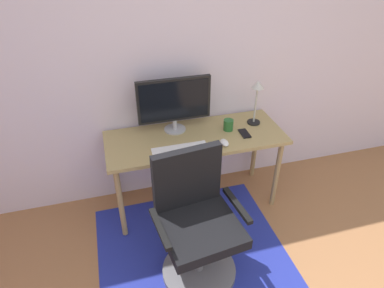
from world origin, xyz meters
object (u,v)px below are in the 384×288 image
at_px(desk, 196,144).
at_px(desk_lamp, 257,94).
at_px(cell_phone, 245,133).
at_px(keyboard, 180,150).
at_px(office_chair, 196,229).
at_px(coffee_cup, 228,125).
at_px(computer_mouse, 224,143).
at_px(monitor, 174,102).

height_order(desk, desk_lamp, desk_lamp).
relative_size(desk, cell_phone, 10.41).
xyz_separation_m(keyboard, office_chair, (-0.02, -0.52, -0.31)).
bearing_deg(cell_phone, desk, 170.24).
height_order(coffee_cup, office_chair, office_chair).
bearing_deg(office_chair, cell_phone, 39.33).
distance_m(cell_phone, desk_lamp, 0.34).
relative_size(desk, keyboard, 3.39).
bearing_deg(coffee_cup, computer_mouse, -117.92).
distance_m(keyboard, coffee_cup, 0.50).
bearing_deg(office_chair, desk_lamp, 39.13).
bearing_deg(desk, monitor, 134.41).
xyz_separation_m(cell_phone, desk_lamp, (0.15, 0.15, 0.27)).
relative_size(desk_lamp, office_chair, 0.40).
height_order(desk, coffee_cup, coffee_cup).
xyz_separation_m(keyboard, computer_mouse, (0.35, -0.01, 0.01)).
xyz_separation_m(desk, monitor, (-0.14, 0.14, 0.34)).
bearing_deg(computer_mouse, monitor, 135.21).
height_order(keyboard, office_chair, office_chair).
relative_size(desk, coffee_cup, 15.54).
height_order(keyboard, desk_lamp, desk_lamp).
xyz_separation_m(cell_phone, office_chair, (-0.59, -0.61, -0.31)).
xyz_separation_m(keyboard, cell_phone, (0.57, 0.09, -0.00)).
distance_m(keyboard, computer_mouse, 0.35).
xyz_separation_m(monitor, computer_mouse, (0.32, -0.32, -0.25)).
bearing_deg(desk, office_chair, -105.51).
bearing_deg(desk_lamp, coffee_cup, -169.24).
bearing_deg(cell_phone, office_chair, -132.81).
distance_m(desk, cell_phone, 0.41).
distance_m(desk, office_chair, 0.75).
height_order(monitor, cell_phone, monitor).
bearing_deg(desk_lamp, keyboard, -161.35).
bearing_deg(coffee_cup, desk, -175.31).
distance_m(monitor, office_chair, 1.01).
bearing_deg(coffee_cup, desk_lamp, 10.76).
distance_m(computer_mouse, office_chair, 0.71).
height_order(keyboard, computer_mouse, computer_mouse).
bearing_deg(keyboard, desk, 44.81).
relative_size(computer_mouse, coffee_cup, 1.11).
bearing_deg(keyboard, desk_lamp, 18.65).
bearing_deg(monitor, cell_phone, -22.07).
bearing_deg(office_chair, monitor, 79.57).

